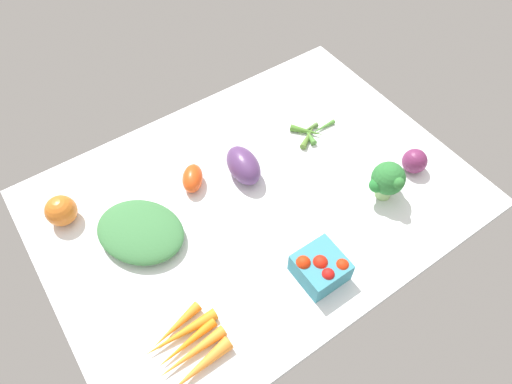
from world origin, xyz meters
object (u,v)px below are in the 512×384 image
Objects in this scene: red_onion_center at (415,161)px; leafy_greens_clump at (140,231)px; roma_tomato at (193,178)px; eggplant at (243,165)px; heirloom_tomato_orange at (61,211)px; carrot_bunch at (188,347)px; broccoli_head at (388,179)px; berry_basket at (320,267)px; okra_pile at (310,133)px.

leafy_greens_clump is (66.90, -21.42, -0.87)cm from red_onion_center.
roma_tomato is 0.68× the size of eggplant.
carrot_bunch is (-8.85, 43.94, -2.43)cm from heirloom_tomato_orange.
carrot_bunch is 2.56× the size of red_onion_center.
broccoli_head is at bearing 8.15° from red_onion_center.
leafy_greens_clump reaches higher than carrot_bunch.
roma_tomato is 0.51× the size of carrot_bunch.
carrot_bunch is (33.98, 31.05, -2.47)cm from eggplant.
berry_basket reaches higher than roma_tomato.
eggplant is at bearing -74.12° from roma_tomato.
eggplant reaches higher than leafy_greens_clump.
red_onion_center is (-39.03, -9.72, -0.24)cm from berry_basket.
berry_basket is 0.73× the size of okra_pile.
okra_pile is (-35.02, 3.27, -1.65)cm from roma_tomato.
roma_tomato is 31.70cm from heirloom_tomato_orange.
okra_pile is 65.32cm from carrot_bunch.
berry_basket is (-10.25, 37.62, 0.89)cm from roma_tomato.
red_onion_center is at bearing 120.06° from okra_pile.
roma_tomato is at bearing -159.82° from leafy_greens_clump.
broccoli_head is at bearing 157.08° from leafy_greens_clump.
leafy_greens_clump is at bearing 99.44° from eggplant.
heirloom_tomato_orange is at bearing -24.40° from red_onion_center.
roma_tomato is at bearing -5.34° from okra_pile.
roma_tomato reaches higher than okra_pile.
eggplant reaches higher than okra_pile.
heirloom_tomato_orange is at bearing -48.38° from berry_basket.
eggplant is at bearing -45.19° from broccoli_head.
eggplant is 43.76cm from red_onion_center.
leafy_greens_clump reaches higher than okra_pile.
berry_basket is at bearing -128.41° from roma_tomato.
red_onion_center is at bearing -171.85° from broccoli_head.
roma_tomato is 47.67cm from broccoli_head.
broccoli_head is 26.99cm from okra_pile.
leafy_greens_clump is at bearing -98.01° from carrot_bunch.
berry_basket is at bearing -177.68° from eggplant.
broccoli_head is at bearing -92.23° from roma_tomato.
okra_pile is (2.13, -26.36, -5.39)cm from broccoli_head.
carrot_bunch reaches higher than okra_pile.
heirloom_tomato_orange is (42.83, -12.90, -0.03)cm from eggplant.
roma_tomato is 0.39× the size of leafy_greens_clump.
berry_basket is 1.58× the size of red_onion_center.
carrot_bunch is (31.97, -2.00, -2.16)cm from berry_basket.
eggplant and heirloom_tomato_orange have the same top height.
heirloom_tomato_orange is 0.53× the size of okra_pile.
heirloom_tomato_orange is at bearing -29.27° from broccoli_head.
heirloom_tomato_orange is (40.82, -45.94, 0.27)cm from berry_basket.
eggplant is at bearing 163.24° from heirloom_tomato_orange.
broccoli_head is 0.88× the size of eggplant.
berry_basket is 0.94× the size of broccoli_head.
eggplant is 0.75× the size of carrot_bunch.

